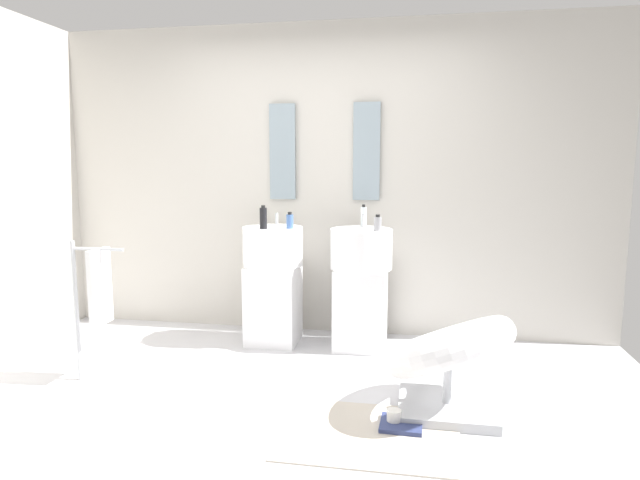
{
  "coord_description": "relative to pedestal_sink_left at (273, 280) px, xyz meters",
  "views": [
    {
      "loc": [
        0.77,
        -2.93,
        1.45
      ],
      "look_at": [
        0.15,
        0.55,
        0.95
      ],
      "focal_mm": 30.48,
      "sensor_mm": 36.0,
      "label": 1
    }
  ],
  "objects": [
    {
      "name": "ground_plane",
      "position": [
        0.35,
        -1.22,
        -0.53
      ],
      "size": [
        4.8,
        3.6,
        0.04
      ],
      "primitive_type": "cube",
      "color": "silver"
    },
    {
      "name": "rear_partition",
      "position": [
        0.35,
        0.43,
        0.79
      ],
      "size": [
        4.8,
        0.1,
        2.6
      ],
      "primitive_type": "cube",
      "color": "beige",
      "rests_on": "ground_plane"
    },
    {
      "name": "pedestal_sink_left",
      "position": [
        0.0,
        0.0,
        0.0
      ],
      "size": [
        0.48,
        0.48,
        1.05
      ],
      "color": "white",
      "rests_on": "ground_plane"
    },
    {
      "name": "pedestal_sink_right",
      "position": [
        0.71,
        0.0,
        0.0
      ],
      "size": [
        0.48,
        0.48,
        1.05
      ],
      "color": "white",
      "rests_on": "ground_plane"
    },
    {
      "name": "vanity_mirror_left",
      "position": [
        -0.0,
        0.36,
        1.03
      ],
      "size": [
        0.22,
        0.03,
        0.79
      ],
      "primitive_type": "cube",
      "color": "#8C9EA8"
    },
    {
      "name": "vanity_mirror_right",
      "position": [
        0.71,
        0.36,
        1.03
      ],
      "size": [
        0.22,
        0.03,
        0.79
      ],
      "primitive_type": "cube",
      "color": "#8C9EA8"
    },
    {
      "name": "lounge_chair",
      "position": [
        1.33,
        -1.05,
        -0.16
      ],
      "size": [
        1.08,
        1.08,
        0.65
      ],
      "color": "#B7BABF",
      "rests_on": "ground_plane"
    },
    {
      "name": "towel_rack",
      "position": [
        -0.93,
        -0.99,
        0.11
      ],
      "size": [
        0.37,
        0.22,
        0.95
      ],
      "color": "#B7BABF",
      "rests_on": "ground_plane"
    },
    {
      "name": "area_rug",
      "position": [
        0.91,
        -1.4,
        -0.51
      ],
      "size": [
        0.95,
        0.72,
        0.01
      ],
      "primitive_type": "cube",
      "color": "beige",
      "rests_on": "ground_plane"
    },
    {
      "name": "magazine_navy",
      "position": [
        1.07,
        -1.29,
        -0.49
      ],
      "size": [
        0.24,
        0.22,
        0.02
      ],
      "primitive_type": "cube",
      "rotation": [
        0.0,
        0.0,
        -0.03
      ],
      "color": "navy",
      "rests_on": "area_rug"
    },
    {
      "name": "coffee_mug",
      "position": [
        1.03,
        -1.28,
        -0.46
      ],
      "size": [
        0.08,
        0.08,
        0.09
      ],
      "primitive_type": "cylinder",
      "color": "white",
      "rests_on": "area_rug"
    },
    {
      "name": "soap_bottle_green",
      "position": [
        -0.11,
        0.14,
        0.5
      ],
      "size": [
        0.04,
        0.04,
        0.14
      ],
      "color": "#59996B",
      "rests_on": "pedestal_sink_left"
    },
    {
      "name": "soap_bottle_grey",
      "position": [
        0.84,
        -0.1,
        0.49
      ],
      "size": [
        0.06,
        0.06,
        0.12
      ],
      "color": "#99999E",
      "rests_on": "pedestal_sink_right"
    },
    {
      "name": "soap_bottle_blue",
      "position": [
        0.16,
        -0.07,
        0.49
      ],
      "size": [
        0.05,
        0.05,
        0.13
      ],
      "color": "#4C72B7",
      "rests_on": "pedestal_sink_left"
    },
    {
      "name": "soap_bottle_clear",
      "position": [
        0.71,
        0.16,
        0.51
      ],
      "size": [
        0.05,
        0.05,
        0.18
      ],
      "color": "silver",
      "rests_on": "pedestal_sink_right"
    },
    {
      "name": "soap_bottle_black",
      "position": [
        -0.04,
        -0.13,
        0.52
      ],
      "size": [
        0.06,
        0.06,
        0.18
      ],
      "color": "black",
      "rests_on": "pedestal_sink_left"
    }
  ]
}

